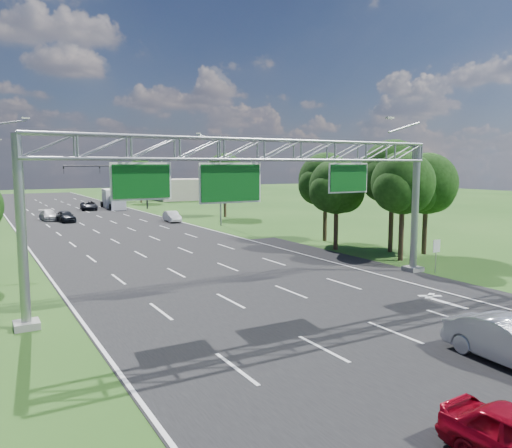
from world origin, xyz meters
TOP-DOWN VIEW (x-y plane):
  - ground at (0.00, 30.00)m, footprint 220.00×220.00m
  - road at (0.00, 30.00)m, footprint 18.00×180.00m
  - road_flare at (10.20, 14.00)m, footprint 3.00×30.00m
  - sign_gantry at (0.33, 12.00)m, footprint 23.50×1.00m
  - regulatory_sign at (12.40, 10.98)m, footprint 0.60×0.08m
  - traffic_signal at (7.48, 65.00)m, footprint 12.21×0.24m
  - streetlight_r_mid at (11.30, 40.00)m, footprint 2.97×0.22m
  - tree_cluster_right at (14.80, 19.19)m, footprint 9.91×14.60m
  - tree_verge_rd at (16.08, 48.04)m, footprint 5.76×4.80m
  - tree_verge_re at (14.08, 78.04)m, footprint 5.76×4.80m
  - building_right at (24.00, 82.00)m, footprint 12.00×9.00m
  - silver_sedan at (2.89, -0.29)m, footprint 1.83×4.76m
  - car_queue_a at (-4.50, 55.07)m, footprint 2.10×4.40m
  - car_queue_b at (2.69, 67.26)m, footprint 2.81×5.08m
  - car_queue_c at (-3.00, 52.26)m, footprint 2.03×4.14m
  - car_queue_d at (8.00, 46.08)m, footprint 1.63×3.95m
  - box_truck at (6.55, 68.36)m, footprint 2.88×8.03m

SIDE VIEW (x-z plane):
  - ground at x=0.00m, z-range 0.00..0.00m
  - road at x=0.00m, z-range -0.01..0.01m
  - road_flare at x=10.20m, z-range -0.01..0.01m
  - car_queue_a at x=-4.50m, z-range 0.00..1.24m
  - car_queue_d at x=8.00m, z-range 0.00..1.27m
  - car_queue_b at x=2.69m, z-range 0.00..1.35m
  - car_queue_c at x=-3.00m, z-range 0.00..1.36m
  - silver_sedan at x=2.89m, z-range 0.00..1.55m
  - box_truck at x=6.55m, z-range -0.06..2.90m
  - regulatory_sign at x=12.40m, z-range 0.46..2.56m
  - building_right at x=24.00m, z-range 0.00..4.00m
  - traffic_signal at x=7.48m, z-range 1.67..8.67m
  - tree_verge_re at x=14.08m, z-range 1.28..9.12m
  - tree_cluster_right at x=14.80m, z-range 0.97..9.65m
  - streetlight_r_mid at x=11.30m, z-range 0.50..10.66m
  - tree_verge_rd at x=16.08m, z-range 1.49..9.77m
  - sign_gantry at x=0.33m, z-range 2.11..11.67m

